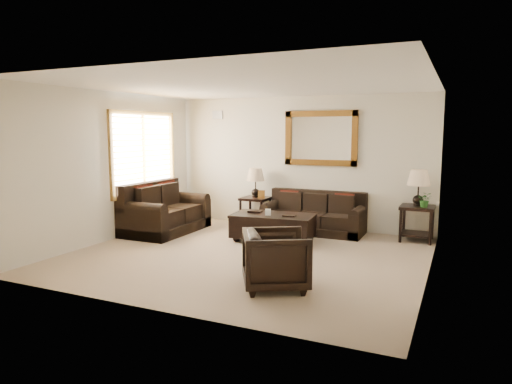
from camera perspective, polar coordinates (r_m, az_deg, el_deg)
The scene contains 11 objects.
room at distance 7.21m, azimuth -1.19°, elevation 2.53°, with size 5.51×5.01×2.71m.
window at distance 9.39m, azimuth -13.80°, elevation 4.70°, with size 0.07×1.96×1.66m.
mirror at distance 9.32m, azimuth 8.07°, elevation 6.67°, with size 1.50×0.06×1.10m.
air_vent at distance 10.26m, azimuth -4.83°, elevation 9.58°, with size 0.25×0.02×0.18m, color #999999.
sofa at distance 9.14m, azimuth 7.26°, elevation -3.17°, with size 1.96×0.85×0.80m.
loveseat at distance 9.26m, azimuth -11.52°, elevation -2.66°, with size 1.04×1.76×0.99m.
end_table_left at distance 9.58m, azimuth -0.06°, elevation 0.46°, with size 0.56×0.56×1.22m.
end_table_right at distance 8.74m, azimuth 19.60°, elevation -0.33°, with size 0.59×0.59×1.30m.
coffee_table at distance 8.29m, azimuth 2.15°, elevation -4.09°, with size 1.53×0.92×0.62m.
armchair at distance 5.83m, azimuth 2.52°, elevation -8.08°, with size 0.79×0.74×0.82m, color black.
potted_plant at distance 8.64m, azimuth 20.36°, elevation -1.11°, with size 0.25×0.27×0.21m, color #22561D.
Camera 1 is at (3.11, -6.47, 1.98)m, focal length 32.00 mm.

